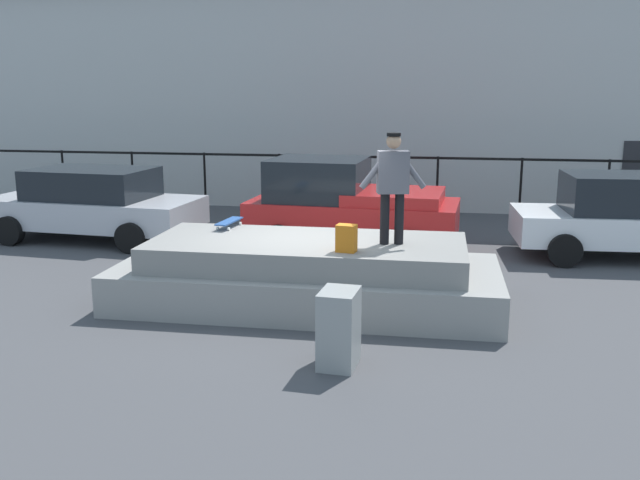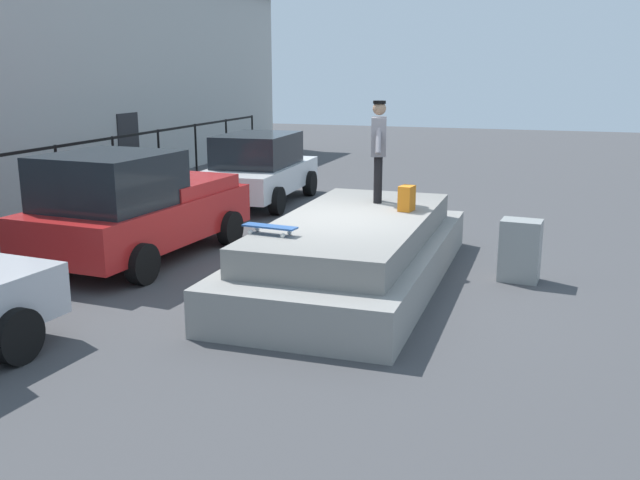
{
  "view_description": "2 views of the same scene",
  "coord_description": "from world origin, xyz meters",
  "px_view_note": "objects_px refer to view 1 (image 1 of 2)",
  "views": [
    {
      "loc": [
        2.0,
        -10.64,
        3.36
      ],
      "look_at": [
        0.15,
        0.25,
        0.91
      ],
      "focal_mm": 38.93,
      "sensor_mm": 36.0,
      "label": 1
    },
    {
      "loc": [
        -10.12,
        -3.11,
        3.2
      ],
      "look_at": [
        0.38,
        0.37,
        0.53
      ],
      "focal_mm": 39.85,
      "sensor_mm": 36.0,
      "label": 2
    }
  ],
  "objects_px": {
    "skateboarder": "(393,180)",
    "skateboard": "(229,222)",
    "backpack": "(346,238)",
    "car_silver_sedan_near": "(94,203)",
    "utility_box": "(339,328)",
    "car_red_pickup_mid": "(346,205)",
    "car_white_sedan_far": "(624,216)"
  },
  "relations": [
    {
      "from": "car_silver_sedan_near",
      "to": "utility_box",
      "type": "height_order",
      "value": "car_silver_sedan_near"
    },
    {
      "from": "skateboarder",
      "to": "skateboard",
      "type": "distance_m",
      "value": 3.05
    },
    {
      "from": "backpack",
      "to": "skateboard",
      "type": "bearing_deg",
      "value": 156.02
    },
    {
      "from": "skateboard",
      "to": "car_white_sedan_far",
      "type": "height_order",
      "value": "car_white_sedan_far"
    },
    {
      "from": "skateboarder",
      "to": "car_red_pickup_mid",
      "type": "bearing_deg",
      "value": 107.07
    },
    {
      "from": "backpack",
      "to": "utility_box",
      "type": "distance_m",
      "value": 1.92
    },
    {
      "from": "backpack",
      "to": "car_silver_sedan_near",
      "type": "xyz_separation_m",
      "value": [
        -6.27,
        4.48,
        -0.39
      ]
    },
    {
      "from": "skateboarder",
      "to": "car_red_pickup_mid",
      "type": "distance_m",
      "value": 4.26
    },
    {
      "from": "backpack",
      "to": "car_silver_sedan_near",
      "type": "height_order",
      "value": "car_silver_sedan_near"
    },
    {
      "from": "car_red_pickup_mid",
      "to": "skateboard",
      "type": "bearing_deg",
      "value": -116.89
    },
    {
      "from": "backpack",
      "to": "utility_box",
      "type": "relative_size",
      "value": 0.42
    },
    {
      "from": "car_white_sedan_far",
      "to": "utility_box",
      "type": "distance_m",
      "value": 8.04
    },
    {
      "from": "car_silver_sedan_near",
      "to": "utility_box",
      "type": "distance_m",
      "value": 8.96
    },
    {
      "from": "skateboard",
      "to": "car_white_sedan_far",
      "type": "relative_size",
      "value": 0.18
    },
    {
      "from": "utility_box",
      "to": "car_red_pickup_mid",
      "type": "bearing_deg",
      "value": 101.61
    },
    {
      "from": "backpack",
      "to": "utility_box",
      "type": "height_order",
      "value": "backpack"
    },
    {
      "from": "car_red_pickup_mid",
      "to": "utility_box",
      "type": "relative_size",
      "value": 4.64
    },
    {
      "from": "skateboarder",
      "to": "skateboard",
      "type": "height_order",
      "value": "skateboarder"
    },
    {
      "from": "car_white_sedan_far",
      "to": "utility_box",
      "type": "bearing_deg",
      "value": -126.78
    },
    {
      "from": "skateboard",
      "to": "car_red_pickup_mid",
      "type": "distance_m",
      "value": 3.53
    },
    {
      "from": "car_red_pickup_mid",
      "to": "car_white_sedan_far",
      "type": "xyz_separation_m",
      "value": [
        5.56,
        0.1,
        -0.08
      ]
    },
    {
      "from": "skateboarder",
      "to": "utility_box",
      "type": "bearing_deg",
      "value": -101.01
    },
    {
      "from": "backpack",
      "to": "utility_box",
      "type": "bearing_deg",
      "value": -76.28
    },
    {
      "from": "car_silver_sedan_near",
      "to": "car_white_sedan_far",
      "type": "xyz_separation_m",
      "value": [
        11.22,
        0.19,
        0.03
      ]
    },
    {
      "from": "car_red_pickup_mid",
      "to": "backpack",
      "type": "bearing_deg",
      "value": -82.47
    },
    {
      "from": "skateboard",
      "to": "utility_box",
      "type": "bearing_deg",
      "value": -53.66
    },
    {
      "from": "car_silver_sedan_near",
      "to": "utility_box",
      "type": "relative_size",
      "value": 5.05
    },
    {
      "from": "skateboard",
      "to": "backpack",
      "type": "relative_size",
      "value": 1.97
    },
    {
      "from": "skateboarder",
      "to": "utility_box",
      "type": "distance_m",
      "value": 2.86
    },
    {
      "from": "skateboarder",
      "to": "backpack",
      "type": "bearing_deg",
      "value": -134.69
    },
    {
      "from": "backpack",
      "to": "car_red_pickup_mid",
      "type": "xyz_separation_m",
      "value": [
        -0.6,
        4.56,
        -0.29
      ]
    },
    {
      "from": "skateboard",
      "to": "car_red_pickup_mid",
      "type": "relative_size",
      "value": 0.18
    }
  ]
}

